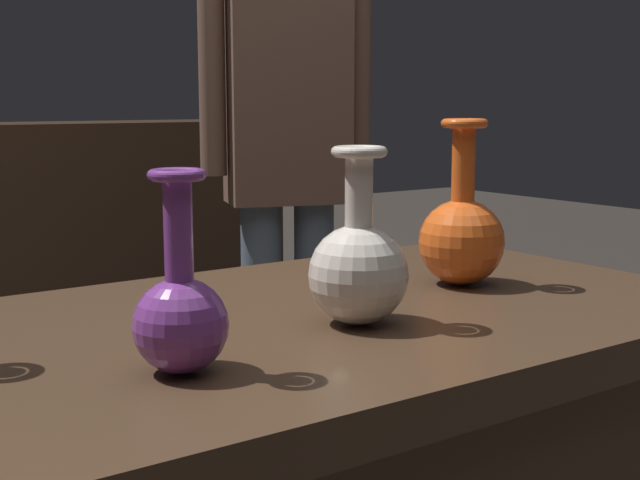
{
  "coord_description": "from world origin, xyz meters",
  "views": [
    {
      "loc": [
        -0.58,
        -0.89,
        1.07
      ],
      "look_at": [
        0.03,
        -0.04,
        0.9
      ],
      "focal_mm": 49.02,
      "sensor_mm": 36.0,
      "label": 1
    }
  ],
  "objects_px": {
    "vase_tall_behind": "(462,234)",
    "visitor_near_right": "(287,147)",
    "vase_centerpiece": "(358,267)",
    "vase_right_accent": "(180,312)"
  },
  "relations": [
    {
      "from": "vase_tall_behind",
      "to": "visitor_near_right",
      "type": "height_order",
      "value": "visitor_near_right"
    },
    {
      "from": "vase_tall_behind",
      "to": "vase_right_accent",
      "type": "relative_size",
      "value": 1.19
    },
    {
      "from": "vase_centerpiece",
      "to": "visitor_near_right",
      "type": "xyz_separation_m",
      "value": [
        0.66,
        1.17,
        0.07
      ]
    },
    {
      "from": "vase_tall_behind",
      "to": "visitor_near_right",
      "type": "xyz_separation_m",
      "value": [
        0.4,
        1.07,
        0.07
      ]
    },
    {
      "from": "vase_centerpiece",
      "to": "vase_right_accent",
      "type": "height_order",
      "value": "vase_centerpiece"
    },
    {
      "from": "vase_centerpiece",
      "to": "vase_right_accent",
      "type": "xyz_separation_m",
      "value": [
        -0.26,
        -0.05,
        -0.01
      ]
    },
    {
      "from": "vase_centerpiece",
      "to": "vase_right_accent",
      "type": "bearing_deg",
      "value": -169.31
    },
    {
      "from": "vase_tall_behind",
      "to": "visitor_near_right",
      "type": "relative_size",
      "value": 0.15
    },
    {
      "from": "vase_centerpiece",
      "to": "vase_tall_behind",
      "type": "xyz_separation_m",
      "value": [
        0.26,
        0.09,
        0.0
      ]
    },
    {
      "from": "vase_tall_behind",
      "to": "visitor_near_right",
      "type": "distance_m",
      "value": 1.15
    }
  ]
}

